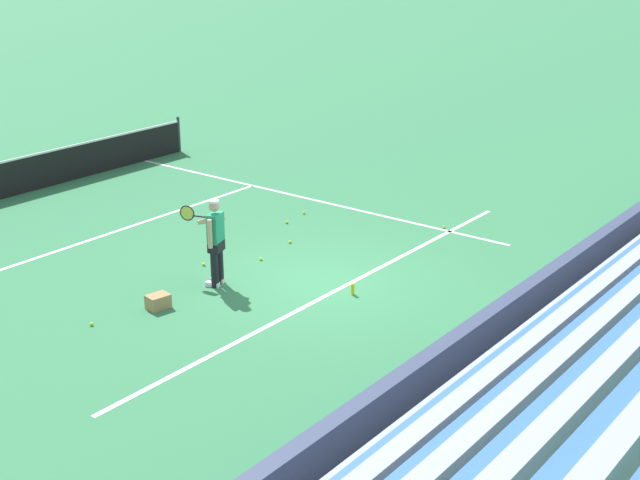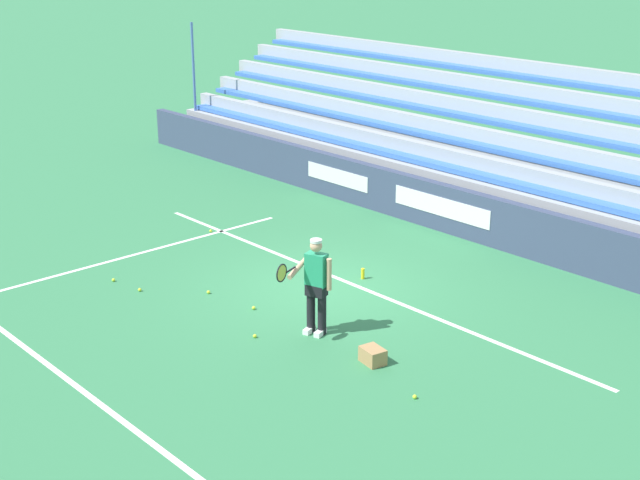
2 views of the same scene
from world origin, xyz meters
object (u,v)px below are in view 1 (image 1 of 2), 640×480
(tennis_ball_far_left, at_px, (92,324))
(tennis_player, at_px, (215,241))
(tennis_ball_midcourt, at_px, (444,227))
(water_bottle, at_px, (353,289))
(tennis_ball_on_baseline, at_px, (287,222))
(tennis_ball_toward_net, at_px, (261,259))
(tennis_ball_by_box, at_px, (290,242))
(tennis_net, at_px, (23,175))
(ball_box_cardboard, at_px, (158,301))
(tennis_ball_stray_back, at_px, (204,264))
(tennis_ball_near_player, at_px, (304,213))

(tennis_ball_far_left, bearing_deg, tennis_player, -8.92)
(tennis_ball_midcourt, distance_m, water_bottle, 4.42)
(tennis_ball_on_baseline, distance_m, tennis_ball_midcourt, 3.63)
(tennis_ball_on_baseline, bearing_deg, tennis_ball_toward_net, -153.11)
(tennis_ball_by_box, xyz_separation_m, tennis_ball_far_left, (-5.36, 0.06, 0.00))
(tennis_ball_by_box, xyz_separation_m, tennis_net, (-1.29, 7.85, 0.46))
(tennis_ball_midcourt, distance_m, tennis_net, 10.87)
(tennis_net, bearing_deg, tennis_ball_on_baseline, -71.80)
(tennis_ball_far_left, bearing_deg, tennis_ball_midcourt, -14.98)
(ball_box_cardboard, distance_m, tennis_ball_on_baseline, 5.25)
(tennis_ball_far_left, distance_m, tennis_ball_midcourt, 8.58)
(ball_box_cardboard, relative_size, tennis_net, 0.04)
(tennis_player, distance_m, ball_box_cardboard, 1.64)
(tennis_ball_stray_back, distance_m, tennis_ball_near_player, 3.92)
(ball_box_cardboard, xyz_separation_m, tennis_ball_far_left, (-1.24, 0.36, -0.10))
(tennis_ball_far_left, height_order, tennis_ball_midcourt, same)
(tennis_ball_midcourt, relative_size, water_bottle, 0.30)
(tennis_player, xyz_separation_m, tennis_ball_midcourt, (5.60, -1.80, -0.86))
(tennis_ball_on_baseline, relative_size, tennis_net, 0.01)
(tennis_player, height_order, water_bottle, tennis_player)
(tennis_ball_on_baseline, height_order, water_bottle, water_bottle)
(ball_box_cardboard, height_order, tennis_ball_toward_net, ball_box_cardboard)
(tennis_ball_toward_net, bearing_deg, tennis_ball_midcourt, -25.70)
(tennis_ball_stray_back, bearing_deg, tennis_ball_midcourt, -28.09)
(tennis_ball_midcourt, bearing_deg, tennis_ball_far_left, 165.02)
(tennis_ball_by_box, xyz_separation_m, tennis_ball_midcourt, (2.93, -2.15, 0.00))
(tennis_player, height_order, ball_box_cardboard, tennis_player)
(tennis_player, bearing_deg, tennis_ball_near_player, 17.39)
(tennis_ball_stray_back, relative_size, tennis_ball_far_left, 1.00)
(tennis_ball_on_baseline, relative_size, tennis_ball_toward_net, 1.00)
(tennis_ball_near_player, distance_m, tennis_net, 7.49)
(tennis_ball_by_box, bearing_deg, tennis_ball_far_left, 179.32)
(tennis_ball_near_player, relative_size, tennis_net, 0.01)
(tennis_ball_near_player, bearing_deg, tennis_ball_on_baseline, -171.35)
(water_bottle, bearing_deg, tennis_ball_stray_back, 101.58)
(tennis_ball_far_left, relative_size, water_bottle, 0.30)
(tennis_ball_on_baseline, height_order, tennis_net, tennis_net)
(tennis_ball_near_player, bearing_deg, tennis_net, 114.23)
(tennis_ball_midcourt, bearing_deg, tennis_ball_on_baseline, 122.36)
(tennis_ball_midcourt, bearing_deg, tennis_ball_stray_back, 151.91)
(tennis_ball_by_box, xyz_separation_m, tennis_ball_toward_net, (-1.17, -0.18, 0.00))
(tennis_player, relative_size, tennis_ball_on_baseline, 25.98)
(tennis_player, bearing_deg, ball_box_cardboard, 177.51)
(tennis_ball_near_player, relative_size, tennis_ball_by_box, 1.00)
(tennis_player, xyz_separation_m, tennis_ball_far_left, (-2.69, 0.42, -0.86))
(tennis_ball_midcourt, bearing_deg, tennis_player, 162.23)
(ball_box_cardboard, xyz_separation_m, tennis_ball_toward_net, (2.95, 0.11, -0.10))
(tennis_player, distance_m, tennis_ball_far_left, 2.86)
(tennis_ball_on_baseline, xyz_separation_m, water_bottle, (-2.43, -3.65, 0.08))
(tennis_ball_by_box, xyz_separation_m, water_bottle, (-1.45, -2.73, 0.08))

